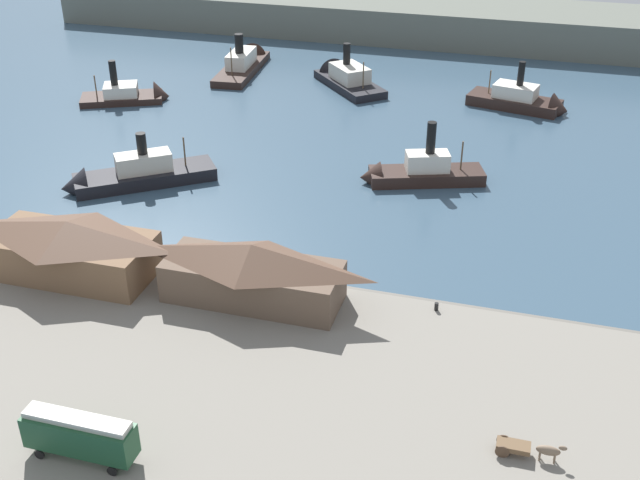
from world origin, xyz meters
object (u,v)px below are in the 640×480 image
Objects in this scene: ferry_approaching_west at (414,172)px; ferry_outer_harbor at (525,101)px; mooring_post_east at (436,307)px; ferry_mid_harbor at (344,77)px; ferry_moored_west at (246,61)px; horse_cart at (527,448)px; street_tram at (79,434)px; ferry_near_quay at (134,95)px; ferry_departing_north at (128,176)px; ferry_shed_west_terminal at (70,247)px; ferry_shed_east_terminal at (252,272)px.

ferry_approaching_west is 1.00× the size of ferry_outer_harbor.
mooring_post_east is 81.33m from ferry_mid_harbor.
ferry_outer_harbor reaches higher than ferry_moored_west.
horse_cart is 57.01m from ferry_approaching_west.
ferry_moored_west is at bearing 133.66° from ferry_approaching_west.
ferry_moored_west is 22.96m from ferry_mid_harbor.
ferry_mid_harbor is at bearing -11.88° from ferry_moored_west.
street_tram is 93.95m from ferry_near_quay.
horse_cart is at bearing -61.65° from mooring_post_east.
street_tram is at bearing -87.35° from ferry_mid_harbor.
ferry_moored_west is at bearing 93.94° from ferry_departing_north.
ferry_shed_west_terminal is 26.52m from ferry_departing_north.
horse_cart is at bearing -70.48° from ferry_approaching_west.
ferry_shed_east_terminal is at bearing -170.34° from mooring_post_east.
mooring_post_east is (19.75, 3.36, -3.04)m from ferry_shed_east_terminal.
ferry_shed_east_terminal is at bearing 1.86° from ferry_shed_west_terminal.
mooring_post_east is at bearing -40.21° from ferry_near_quay.
ferry_near_quay reaches higher than mooring_post_east.
mooring_post_east is (-10.53, 19.52, -0.48)m from horse_cart.
ferry_mid_harbor reaches higher than ferry_near_quay.
ferry_near_quay is (-23.44, 59.17, -3.52)m from ferry_shed_west_terminal.
ferry_shed_east_terminal is 0.80× the size of ferry_moored_west.
ferry_shed_east_terminal is at bearing -40.78° from ferry_departing_north.
ferry_outer_harbor reaches higher than ferry_shed_east_terminal.
ferry_shed_west_terminal is 88.40m from ferry_outer_harbor.
street_tram is at bearing -104.56° from ferry_approaching_west.
ferry_near_quay is 0.90× the size of ferry_mid_harbor.
ferry_approaching_west reaches higher than ferry_mid_harbor.
ferry_mid_harbor reaches higher than mooring_post_east.
ferry_departing_north is (-48.45, 21.39, -0.17)m from mooring_post_east.
mooring_post_east is 35.25m from ferry_approaching_west.
ferry_near_quay is at bearing 139.79° from mooring_post_east.
mooring_post_east is at bearing -68.33° from ferry_mid_harbor.
ferry_approaching_west is 0.89× the size of ferry_departing_north.
horse_cart is (30.29, -16.16, -2.56)m from ferry_shed_east_terminal.
horse_cart is 0.30× the size of ferry_mid_harbor.
ferry_outer_harbor is at bearing 73.11° from street_tram.
ferry_departing_north is at bearing -108.76° from ferry_mid_harbor.
ferry_moored_west reaches higher than mooring_post_east.
ferry_shed_west_terminal is 1.01× the size of ferry_mid_harbor.
horse_cart is 0.23× the size of ferry_moored_west.
ferry_near_quay is (-12.66, -25.21, -0.27)m from ferry_moored_west.
ferry_departing_north is (-23.28, 51.26, -2.25)m from street_tram.
ferry_outer_harbor reaches higher than horse_cart.
ferry_departing_north is 57.23m from ferry_mid_harbor.
horse_cart is at bearing -44.59° from ferry_near_quay.
ferry_departing_north is 1.10× the size of ferry_mid_harbor.
ferry_shed_east_terminal is at bearing -68.62° from ferry_moored_west.
street_tram is 0.50× the size of ferry_mid_harbor.
ferry_outer_harbor reaches higher than ferry_mid_harbor.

